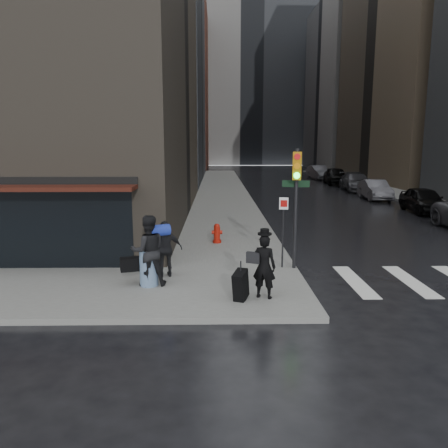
{
  "coord_description": "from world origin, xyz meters",
  "views": [
    {
      "loc": [
        -0.46,
        -10.98,
        3.88
      ],
      "look_at": [
        -0.23,
        3.1,
        1.3
      ],
      "focal_mm": 35.0,
      "sensor_mm": 36.0,
      "label": 1
    }
  ],
  "objects_px": {
    "man_greycoat": "(166,249)",
    "parked_car_5": "(319,172)",
    "fire_hydrant": "(217,234)",
    "parked_car_4": "(336,176)",
    "man_overcoat": "(259,269)",
    "traffic_light": "(295,192)",
    "parked_car_1": "(424,200)",
    "parked_car_3": "(356,182)",
    "parked_car_2": "(375,190)",
    "man_jeans": "(148,251)"
  },
  "relations": [
    {
      "from": "parked_car_2",
      "to": "parked_car_4",
      "type": "height_order",
      "value": "parked_car_4"
    },
    {
      "from": "fire_hydrant",
      "to": "parked_car_2",
      "type": "bearing_deg",
      "value": 51.91
    },
    {
      "from": "man_overcoat",
      "to": "parked_car_4",
      "type": "bearing_deg",
      "value": -86.43
    },
    {
      "from": "parked_car_3",
      "to": "parked_car_4",
      "type": "distance_m",
      "value": 6.02
    },
    {
      "from": "traffic_light",
      "to": "parked_car_4",
      "type": "bearing_deg",
      "value": 82.23
    },
    {
      "from": "man_jeans",
      "to": "parked_car_1",
      "type": "bearing_deg",
      "value": -151.3
    },
    {
      "from": "fire_hydrant",
      "to": "parked_car_5",
      "type": "distance_m",
      "value": 34.33
    },
    {
      "from": "parked_car_3",
      "to": "parked_car_4",
      "type": "xyz_separation_m",
      "value": [
        -0.1,
        6.02,
        0.08
      ]
    },
    {
      "from": "traffic_light",
      "to": "parked_car_5",
      "type": "relative_size",
      "value": 0.76
    },
    {
      "from": "parked_car_2",
      "to": "parked_car_3",
      "type": "distance_m",
      "value": 6.04
    },
    {
      "from": "parked_car_3",
      "to": "parked_car_4",
      "type": "relative_size",
      "value": 1.06
    },
    {
      "from": "parked_car_1",
      "to": "parked_car_3",
      "type": "height_order",
      "value": "parked_car_3"
    },
    {
      "from": "man_overcoat",
      "to": "traffic_light",
      "type": "distance_m",
      "value": 3.3
    },
    {
      "from": "fire_hydrant",
      "to": "parked_car_5",
      "type": "relative_size",
      "value": 0.16
    },
    {
      "from": "man_jeans",
      "to": "parked_car_2",
      "type": "height_order",
      "value": "man_jeans"
    },
    {
      "from": "man_jeans",
      "to": "traffic_light",
      "type": "bearing_deg",
      "value": -175.29
    },
    {
      "from": "man_jeans",
      "to": "parked_car_3",
      "type": "bearing_deg",
      "value": -133.82
    },
    {
      "from": "man_greycoat",
      "to": "parked_car_1",
      "type": "xyz_separation_m",
      "value": [
        13.34,
        12.63,
        -0.23
      ]
    },
    {
      "from": "man_greycoat",
      "to": "parked_car_5",
      "type": "distance_m",
      "value": 38.89
    },
    {
      "from": "man_greycoat",
      "to": "traffic_light",
      "type": "distance_m",
      "value": 4.13
    },
    {
      "from": "parked_car_2",
      "to": "parked_car_5",
      "type": "height_order",
      "value": "parked_car_5"
    },
    {
      "from": "fire_hydrant",
      "to": "parked_car_4",
      "type": "distance_m",
      "value": 28.84
    },
    {
      "from": "parked_car_5",
      "to": "man_overcoat",
      "type": "bearing_deg",
      "value": -110.37
    },
    {
      "from": "man_jeans",
      "to": "parked_car_1",
      "type": "height_order",
      "value": "man_jeans"
    },
    {
      "from": "traffic_light",
      "to": "parked_car_4",
      "type": "distance_m",
      "value": 31.42
    },
    {
      "from": "man_overcoat",
      "to": "parked_car_2",
      "type": "relative_size",
      "value": 0.41
    },
    {
      "from": "parked_car_4",
      "to": "fire_hydrant",
      "type": "bearing_deg",
      "value": -108.7
    },
    {
      "from": "man_overcoat",
      "to": "fire_hydrant",
      "type": "distance_m",
      "value": 6.27
    },
    {
      "from": "man_jeans",
      "to": "parked_car_5",
      "type": "bearing_deg",
      "value": -125.12
    },
    {
      "from": "fire_hydrant",
      "to": "parked_car_4",
      "type": "height_order",
      "value": "parked_car_4"
    },
    {
      "from": "parked_car_3",
      "to": "man_greycoat",
      "type": "bearing_deg",
      "value": -114.48
    },
    {
      "from": "parked_car_4",
      "to": "parked_car_5",
      "type": "xyz_separation_m",
      "value": [
        -0.29,
        6.02,
        -0.05
      ]
    },
    {
      "from": "man_greycoat",
      "to": "parked_car_3",
      "type": "xyz_separation_m",
      "value": [
        13.24,
        24.67,
        -0.21
      ]
    },
    {
      "from": "man_overcoat",
      "to": "parked_car_4",
      "type": "height_order",
      "value": "man_overcoat"
    },
    {
      "from": "man_jeans",
      "to": "traffic_light",
      "type": "distance_m",
      "value": 4.63
    },
    {
      "from": "traffic_light",
      "to": "parked_car_5",
      "type": "distance_m",
      "value": 37.13
    },
    {
      "from": "traffic_light",
      "to": "parked_car_4",
      "type": "height_order",
      "value": "traffic_light"
    },
    {
      "from": "man_greycoat",
      "to": "parked_car_2",
      "type": "relative_size",
      "value": 0.38
    },
    {
      "from": "parked_car_1",
      "to": "man_overcoat",
      "type": "bearing_deg",
      "value": -122.6
    },
    {
      "from": "man_greycoat",
      "to": "traffic_light",
      "type": "relative_size",
      "value": 0.44
    },
    {
      "from": "man_overcoat",
      "to": "parked_car_3",
      "type": "relative_size",
      "value": 0.34
    },
    {
      "from": "traffic_light",
      "to": "parked_car_1",
      "type": "relative_size",
      "value": 0.85
    },
    {
      "from": "fire_hydrant",
      "to": "parked_car_3",
      "type": "xyz_separation_m",
      "value": [
        11.78,
        20.35,
        0.26
      ]
    },
    {
      "from": "man_greycoat",
      "to": "fire_hydrant",
      "type": "xyz_separation_m",
      "value": [
        1.46,
        4.32,
        -0.47
      ]
    },
    {
      "from": "man_overcoat",
      "to": "parked_car_2",
      "type": "distance_m",
      "value": 22.9
    },
    {
      "from": "parked_car_5",
      "to": "parked_car_3",
      "type": "bearing_deg",
      "value": -93.48
    },
    {
      "from": "parked_car_4",
      "to": "parked_car_1",
      "type": "bearing_deg",
      "value": -84.15
    },
    {
      "from": "parked_car_3",
      "to": "parked_car_5",
      "type": "xyz_separation_m",
      "value": [
        -0.39,
        12.04,
        0.03
      ]
    },
    {
      "from": "parked_car_3",
      "to": "parked_car_5",
      "type": "height_order",
      "value": "parked_car_5"
    },
    {
      "from": "man_overcoat",
      "to": "parked_car_1",
      "type": "height_order",
      "value": "man_overcoat"
    }
  ]
}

